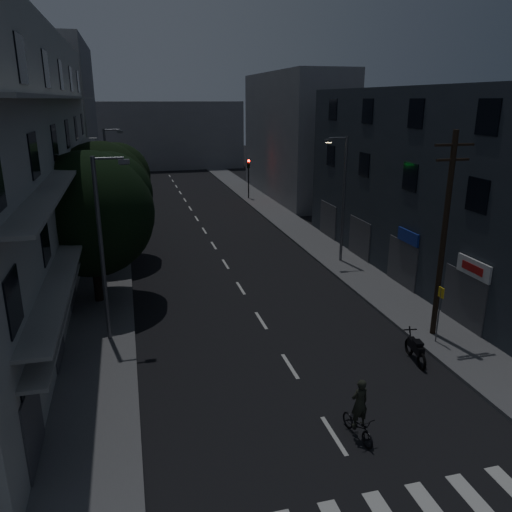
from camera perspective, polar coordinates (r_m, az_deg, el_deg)
name	(u,v)px	position (r m, az deg, el deg)	size (l,w,h in m)	color
ground	(213,244)	(37.40, -4.99, 1.41)	(160.00, 160.00, 0.00)	black
sidewalk_left	(108,250)	(36.96, -16.53, 0.67)	(3.00, 90.00, 0.15)	#565659
sidewalk_right	(307,236)	(39.25, 5.87, 2.28)	(3.00, 90.00, 0.15)	#565659
lane_markings	(200,224)	(43.37, -6.39, 3.63)	(0.15, 60.50, 0.01)	beige
building_left	(3,166)	(29.32, -26.90, 9.13)	(7.00, 36.00, 14.00)	#A4A49F
building_right	(452,188)	(30.64, 21.44, 7.24)	(6.19, 28.00, 11.00)	#272E35
building_far_left	(63,122)	(58.84, -21.19, 14.11)	(6.00, 20.00, 16.00)	slate
building_far_right	(294,136)	(55.54, 4.37, 13.51)	(6.00, 20.00, 13.00)	slate
building_far_end	(163,135)	(80.86, -10.63, 13.44)	(24.00, 8.00, 10.00)	slate
tree_near	(92,209)	(26.44, -18.26, 5.11)	(6.34, 6.34, 7.82)	black
tree_mid	(103,187)	(33.59, -17.09, 7.56)	(6.26, 6.26, 7.70)	black
tree_far	(109,173)	(45.16, -16.46, 9.08)	(5.30, 5.30, 6.56)	black
traffic_signal_far_right	(249,170)	(53.54, -0.86, 9.75)	(0.28, 0.37, 4.10)	black
traffic_signal_far_left	(121,178)	(50.00, -15.21, 8.59)	(0.28, 0.37, 4.10)	black
street_lamp_left_near	(104,242)	(21.89, -17.03, 1.57)	(1.51, 0.25, 8.00)	slate
street_lamp_right	(342,194)	(32.30, 9.83, 7.05)	(1.51, 0.25, 8.00)	slate
street_lamp_left_far	(109,174)	(41.77, -16.43, 8.93)	(1.51, 0.25, 8.00)	#5C5D64
utility_pole	(444,233)	(22.76, 20.71, 2.49)	(1.80, 0.24, 9.00)	black
bus_stop_sign	(440,305)	(22.90, 20.26, -5.24)	(0.06, 0.35, 2.52)	#595B60
motorcycle	(415,350)	(21.81, 17.76, -10.16)	(0.59, 1.97, 1.27)	black
cyclist	(358,418)	(16.85, 11.63, -17.71)	(0.82, 1.71, 2.08)	black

